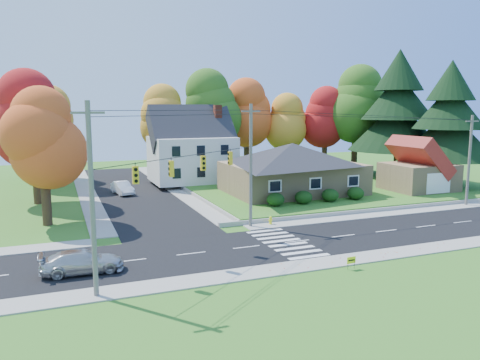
{
  "coord_description": "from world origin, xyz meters",
  "views": [
    {
      "loc": [
        -16.05,
        -29.22,
        9.57
      ],
      "look_at": [
        -1.32,
        8.0,
        3.49
      ],
      "focal_mm": 35.0,
      "sensor_mm": 36.0,
      "label": 1
    }
  ],
  "objects_px": {
    "ranch_house": "(292,167)",
    "silver_sedan": "(82,262)",
    "white_car": "(122,188)",
    "fire_hydrant": "(271,221)"
  },
  "relations": [
    {
      "from": "ranch_house",
      "to": "silver_sedan",
      "type": "height_order",
      "value": "ranch_house"
    },
    {
      "from": "ranch_house",
      "to": "white_car",
      "type": "distance_m",
      "value": 19.28
    },
    {
      "from": "ranch_house",
      "to": "white_car",
      "type": "xyz_separation_m",
      "value": [
        -17.25,
        8.24,
        -2.53
      ]
    },
    {
      "from": "silver_sedan",
      "to": "white_car",
      "type": "xyz_separation_m",
      "value": [
        5.71,
        25.49,
        0.03
      ]
    },
    {
      "from": "white_car",
      "to": "fire_hydrant",
      "type": "distance_m",
      "value": 21.32
    },
    {
      "from": "ranch_house",
      "to": "white_car",
      "type": "bearing_deg",
      "value": 154.48
    },
    {
      "from": "silver_sedan",
      "to": "white_car",
      "type": "distance_m",
      "value": 26.12
    },
    {
      "from": "ranch_house",
      "to": "fire_hydrant",
      "type": "xyz_separation_m",
      "value": [
        -7.7,
        -10.82,
        -2.91
      ]
    },
    {
      "from": "silver_sedan",
      "to": "fire_hydrant",
      "type": "distance_m",
      "value": 16.57
    },
    {
      "from": "fire_hydrant",
      "to": "white_car",
      "type": "bearing_deg",
      "value": 116.64
    }
  ]
}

